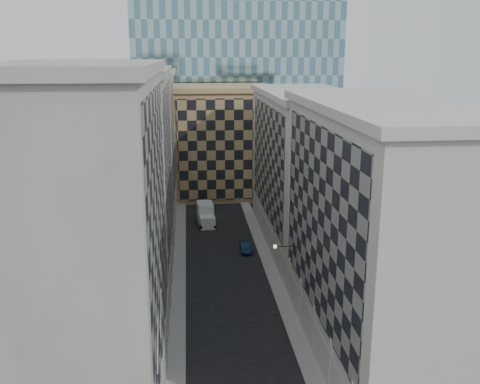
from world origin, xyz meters
TOP-DOWN VIEW (x-y plane):
  - sidewalk_west at (-5.25, 30.00)m, footprint 1.50×100.00m
  - sidewalk_east at (5.25, 30.00)m, footprint 1.50×100.00m
  - bldg_left_a at (-10.88, 11.00)m, footprint 10.80×22.80m
  - bldg_left_b at (-10.88, 33.00)m, footprint 10.80×22.80m
  - bldg_left_c at (-10.88, 55.00)m, footprint 10.80×22.80m
  - bldg_right_a at (10.88, 15.00)m, footprint 10.80×26.80m
  - bldg_right_b at (10.89, 42.00)m, footprint 10.80×28.80m
  - tan_block at (2.00, 67.90)m, footprint 16.80×14.80m
  - church_tower at (0.00, 82.00)m, footprint 7.20×7.20m
  - flagpoles_left at (-5.90, 6.00)m, footprint 0.10×6.33m
  - bracket_lamp at (4.38, 24.00)m, footprint 1.98×0.36m
  - box_truck at (-1.57, 50.64)m, footprint 2.61×5.57m
  - dark_car at (3.02, 39.05)m, footprint 1.33×3.73m

SIDE VIEW (x-z plane):
  - sidewalk_west at x=-5.25m, z-range 0.00..0.15m
  - sidewalk_east at x=5.25m, z-range 0.00..0.15m
  - dark_car at x=3.02m, z-range 0.00..1.22m
  - box_truck at x=-1.57m, z-range -0.19..2.78m
  - bracket_lamp at x=4.38m, z-range 6.02..6.38m
  - flagpoles_left at x=-5.90m, z-range 6.83..9.17m
  - tan_block at x=2.00m, z-range 0.04..18.84m
  - bldg_right_b at x=10.89m, z-range 0.00..19.70m
  - bldg_right_a at x=10.88m, z-range -0.03..20.67m
  - bldg_left_c at x=-10.88m, z-range -0.02..21.68m
  - bldg_left_b at x=-10.88m, z-range -0.03..22.67m
  - bldg_left_a at x=-10.88m, z-range -0.03..23.67m
  - church_tower at x=0.00m, z-range 1.20..52.70m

